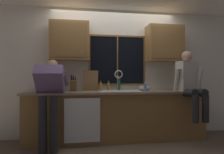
% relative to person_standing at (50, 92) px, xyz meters
% --- Properties ---
extents(back_wall, '(5.70, 0.12, 2.55)m').
position_rel_person_standing_xyz_m(back_wall, '(1.17, 0.64, 0.34)').
color(back_wall, silver).
rests_on(back_wall, floor).
extents(ceiling_downlight_right, '(0.14, 0.14, 0.01)m').
position_rel_person_standing_xyz_m(ceiling_downlight_right, '(2.16, -0.02, 1.61)').
color(ceiling_downlight_right, '#FFEAB2').
extents(window_glass, '(1.10, 0.02, 0.95)m').
position_rel_person_standing_xyz_m(window_glass, '(1.24, 0.58, 0.59)').
color(window_glass, black).
extents(window_frame_top, '(1.17, 0.02, 0.04)m').
position_rel_person_standing_xyz_m(window_frame_top, '(1.24, 0.57, 1.08)').
color(window_frame_top, brown).
extents(window_frame_bottom, '(1.17, 0.02, 0.04)m').
position_rel_person_standing_xyz_m(window_frame_bottom, '(1.24, 0.57, 0.09)').
color(window_frame_bottom, brown).
extents(window_frame_left, '(0.03, 0.02, 0.95)m').
position_rel_person_standing_xyz_m(window_frame_left, '(0.67, 0.57, 0.59)').
color(window_frame_left, brown).
extents(window_frame_right, '(0.03, 0.02, 0.95)m').
position_rel_person_standing_xyz_m(window_frame_right, '(1.80, 0.57, 0.59)').
color(window_frame_right, brown).
extents(window_mullion_center, '(0.02, 0.02, 0.95)m').
position_rel_person_standing_xyz_m(window_mullion_center, '(1.24, 0.56, 0.59)').
color(window_mullion_center, brown).
extents(lower_cabinet_run, '(3.30, 0.58, 0.88)m').
position_rel_person_standing_xyz_m(lower_cabinet_run, '(1.17, 0.29, -0.50)').
color(lower_cabinet_run, olive).
rests_on(lower_cabinet_run, floor).
extents(countertop, '(3.36, 0.62, 0.04)m').
position_rel_person_standing_xyz_m(countertop, '(1.17, 0.27, -0.04)').
color(countertop, gray).
rests_on(countertop, lower_cabinet_run).
extents(dishwasher_front, '(0.60, 0.02, 0.74)m').
position_rel_person_standing_xyz_m(dishwasher_front, '(0.53, -0.02, -0.48)').
color(dishwasher_front, white).
extents(upper_cabinet_left, '(0.72, 0.36, 0.72)m').
position_rel_person_standing_xyz_m(upper_cabinet_left, '(0.30, 0.41, 0.92)').
color(upper_cabinet_left, '#9E703D').
extents(upper_cabinet_right, '(0.72, 0.36, 0.72)m').
position_rel_person_standing_xyz_m(upper_cabinet_right, '(2.18, 0.41, 0.92)').
color(upper_cabinet_right, '#9E703D').
extents(sink, '(0.80, 0.46, 0.21)m').
position_rel_person_standing_xyz_m(sink, '(1.24, 0.28, -0.12)').
color(sink, white).
rests_on(sink, lower_cabinet_run).
extents(faucet, '(0.18, 0.09, 0.40)m').
position_rel_person_standing_xyz_m(faucet, '(1.24, 0.46, 0.23)').
color(faucet, silver).
rests_on(faucet, countertop).
extents(person_standing, '(0.53, 0.71, 1.50)m').
position_rel_person_standing_xyz_m(person_standing, '(0.00, 0.00, 0.00)').
color(person_standing, '#262628').
rests_on(person_standing, floor).
extents(person_sitting_on_counter, '(0.54, 0.65, 1.26)m').
position_rel_person_standing_xyz_m(person_sitting_on_counter, '(2.49, 0.01, 0.17)').
color(person_sitting_on_counter, '#262628').
rests_on(person_sitting_on_counter, countertop).
extents(knife_block, '(0.12, 0.18, 0.32)m').
position_rel_person_standing_xyz_m(knife_block, '(0.36, 0.42, 0.09)').
color(knife_block, brown).
rests_on(knife_block, countertop).
extents(cutting_board, '(0.28, 0.10, 0.39)m').
position_rel_person_standing_xyz_m(cutting_board, '(0.69, 0.49, 0.18)').
color(cutting_board, '#997047').
rests_on(cutting_board, countertop).
extents(mixing_bowl, '(0.22, 0.22, 0.11)m').
position_rel_person_standing_xyz_m(mixing_bowl, '(1.72, 0.32, 0.03)').
color(mixing_bowl, '#B7B7BC').
rests_on(mixing_bowl, countertop).
extents(soap_dispenser, '(0.06, 0.07, 0.19)m').
position_rel_person_standing_xyz_m(soap_dispenser, '(1.67, 0.12, 0.05)').
color(soap_dispenser, '#668CCC').
rests_on(soap_dispenser, countertop).
extents(bottle_green_glass, '(0.05, 0.05, 0.29)m').
position_rel_person_standing_xyz_m(bottle_green_glass, '(1.25, 0.50, 0.10)').
color(bottle_green_glass, '#1E592D').
rests_on(bottle_green_glass, countertop).
extents(bottle_tall_clear, '(0.05, 0.05, 0.20)m').
position_rel_person_standing_xyz_m(bottle_tall_clear, '(1.04, 0.48, 0.06)').
color(bottle_tall_clear, olive).
rests_on(bottle_tall_clear, countertop).
extents(bottle_amber_small, '(0.07, 0.07, 0.20)m').
position_rel_person_standing_xyz_m(bottle_amber_small, '(0.88, 0.48, 0.06)').
color(bottle_amber_small, olive).
rests_on(bottle_amber_small, countertop).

